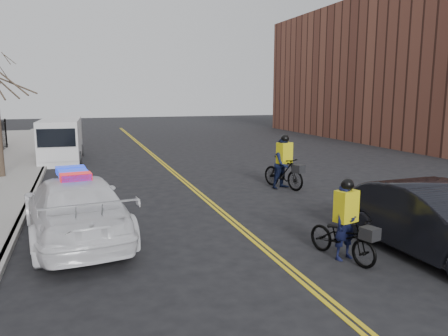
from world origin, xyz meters
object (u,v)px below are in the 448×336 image
(dark_sedan, at_px, (438,222))
(cyclist_far, at_px, (284,167))
(police_cruiser, at_px, (75,208))
(cyclist_near, at_px, (345,231))
(cargo_van, at_px, (61,141))

(dark_sedan, bearing_deg, cyclist_far, 87.35)
(police_cruiser, distance_m, cyclist_near, 6.81)
(police_cruiser, bearing_deg, cyclist_far, -160.85)
(dark_sedan, xyz_separation_m, cyclist_near, (-2.03, 0.62, -0.20))
(cargo_van, relative_size, cyclist_far, 2.55)
(police_cruiser, xyz_separation_m, dark_sedan, (7.93, -4.02, 0.01))
(police_cruiser, relative_size, dark_sedan, 1.16)
(dark_sedan, xyz_separation_m, cargo_van, (-8.76, 18.31, 0.29))
(police_cruiser, distance_m, cyclist_far, 8.85)
(dark_sedan, distance_m, cyclist_near, 2.13)
(cargo_van, relative_size, cyclist_near, 2.78)
(cyclist_far, bearing_deg, dark_sedan, -109.62)
(cargo_van, bearing_deg, police_cruiser, -84.40)
(dark_sedan, relative_size, cargo_van, 0.92)
(cyclist_near, relative_size, cyclist_far, 0.92)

